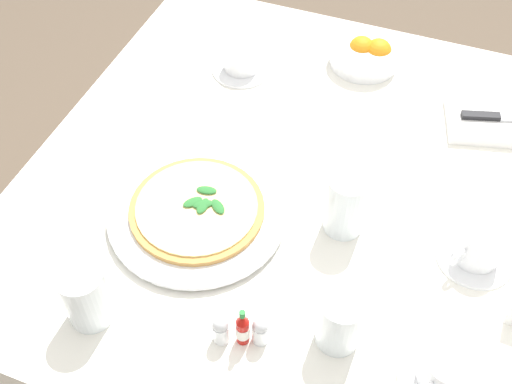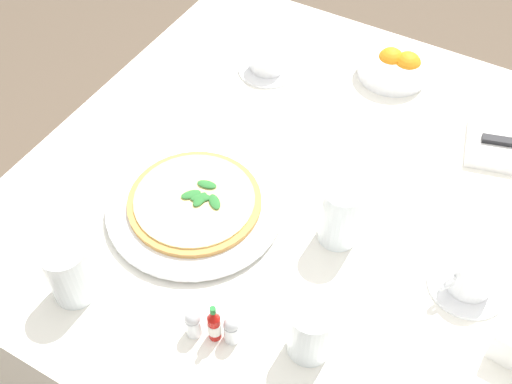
{
  "view_description": "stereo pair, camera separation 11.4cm",
  "coord_description": "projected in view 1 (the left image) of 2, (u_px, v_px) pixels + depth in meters",
  "views": [
    {
      "loc": [
        0.18,
        -0.77,
        1.61
      ],
      "look_at": [
        -0.08,
        -0.08,
        0.74
      ],
      "focal_mm": 44.67,
      "sensor_mm": 36.0,
      "label": 1
    },
    {
      "loc": [
        0.29,
        -0.72,
        1.61
      ],
      "look_at": [
        -0.08,
        -0.08,
        0.74
      ],
      "focal_mm": 44.67,
      "sensor_mm": 36.0,
      "label": 2
    }
  ],
  "objects": [
    {
      "name": "coffee_cup_back_corner",
      "position": [
        446.0,
        371.0,
        0.91
      ],
      "size": [
        0.13,
        0.13,
        0.07
      ],
      "color": "white",
      "rests_on": "dining_table"
    },
    {
      "name": "salt_shaker",
      "position": [
        260.0,
        331.0,
        0.95
      ],
      "size": [
        0.03,
        0.03,
        0.06
      ],
      "color": "white",
      "rests_on": "dining_table"
    },
    {
      "name": "dinner_knife",
      "position": [
        506.0,
        117.0,
        1.26
      ],
      "size": [
        0.19,
        0.07,
        0.01
      ],
      "rotation": [
        0.0,
        0.0,
        0.29
      ],
      "color": "silver",
      "rests_on": "napkin_folded"
    },
    {
      "name": "pizza_plate",
      "position": [
        197.0,
        213.0,
        1.12
      ],
      "size": [
        0.32,
        0.32,
        0.02
      ],
      "color": "white",
      "rests_on": "dining_table"
    },
    {
      "name": "napkin_folded",
      "position": [
        503.0,
        122.0,
        1.27
      ],
      "size": [
        0.25,
        0.18,
        0.02
      ],
      "rotation": [
        0.0,
        0.0,
        0.25
      ],
      "color": "white",
      "rests_on": "dining_table"
    },
    {
      "name": "pepper_shaker",
      "position": [
        221.0,
        331.0,
        0.95
      ],
      "size": [
        0.03,
        0.03,
        0.06
      ],
      "color": "white",
      "rests_on": "dining_table"
    },
    {
      "name": "dining_table",
      "position": [
        307.0,
        226.0,
        1.28
      ],
      "size": [
        1.04,
        1.04,
        0.72
      ],
      "color": "white",
      "rests_on": "ground_plane"
    },
    {
      "name": "citrus_bowl",
      "position": [
        366.0,
        54.0,
        1.39
      ],
      "size": [
        0.15,
        0.15,
        0.07
      ],
      "color": "white",
      "rests_on": "dining_table"
    },
    {
      "name": "water_glass_far_right",
      "position": [
        345.0,
        207.0,
        1.08
      ],
      "size": [
        0.07,
        0.07,
        0.12
      ],
      "color": "white",
      "rests_on": "dining_table"
    },
    {
      "name": "water_glass_center_back",
      "position": [
        340.0,
        323.0,
        0.94
      ],
      "size": [
        0.07,
        0.07,
        0.1
      ],
      "color": "white",
      "rests_on": "dining_table"
    },
    {
      "name": "coffee_cup_right_edge",
      "position": [
        479.0,
        247.0,
        1.05
      ],
      "size": [
        0.13,
        0.13,
        0.07
      ],
      "color": "white",
      "rests_on": "dining_table"
    },
    {
      "name": "water_glass_far_left",
      "position": [
        87.0,
        298.0,
        0.96
      ],
      "size": [
        0.07,
        0.07,
        0.11
      ],
      "color": "white",
      "rests_on": "dining_table"
    },
    {
      "name": "pizza",
      "position": [
        197.0,
        208.0,
        1.11
      ],
      "size": [
        0.24,
        0.24,
        0.02
      ],
      "color": "#C68E47",
      "rests_on": "pizza_plate"
    },
    {
      "name": "ground_plane",
      "position": [
        294.0,
        357.0,
        1.73
      ],
      "size": [
        8.0,
        8.0,
        0.0
      ],
      "primitive_type": "plane",
      "color": "brown"
    },
    {
      "name": "hot_sauce_bottle",
      "position": [
        241.0,
        328.0,
        0.95
      ],
      "size": [
        0.02,
        0.02,
        0.08
      ],
      "color": "#B7140F",
      "rests_on": "dining_table"
    },
    {
      "name": "coffee_cup_near_left",
      "position": [
        242.0,
        60.0,
        1.38
      ],
      "size": [
        0.13,
        0.13,
        0.06
      ],
      "color": "white",
      "rests_on": "dining_table"
    }
  ]
}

